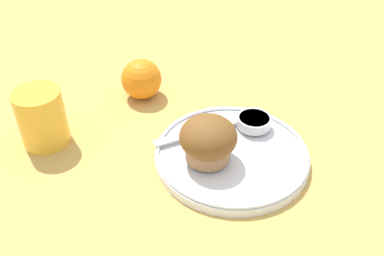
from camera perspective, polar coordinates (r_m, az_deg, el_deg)
name	(u,v)px	position (r m, az deg, el deg)	size (l,w,h in m)	color
ground_plane	(241,157)	(0.70, 6.57, -3.90)	(3.00, 3.00, 0.00)	tan
plate	(232,154)	(0.69, 5.31, -3.52)	(0.25, 0.25, 0.02)	white
muffin	(208,140)	(0.65, 2.17, -1.58)	(0.09, 0.09, 0.07)	#9E7047
cream_ramekin	(254,121)	(0.73, 8.26, 0.94)	(0.06, 0.06, 0.02)	silver
berry_pair	(217,122)	(0.73, 3.30, 0.76)	(0.03, 0.02, 0.02)	#B7192D
butter_knife	(199,131)	(0.72, 0.94, -0.44)	(0.15, 0.08, 0.00)	silver
orange_fruit	(141,79)	(0.83, -6.76, 6.49)	(0.08, 0.08, 0.08)	orange
juice_glass	(42,118)	(0.74, -19.38, 1.28)	(0.08, 0.08, 0.10)	gold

